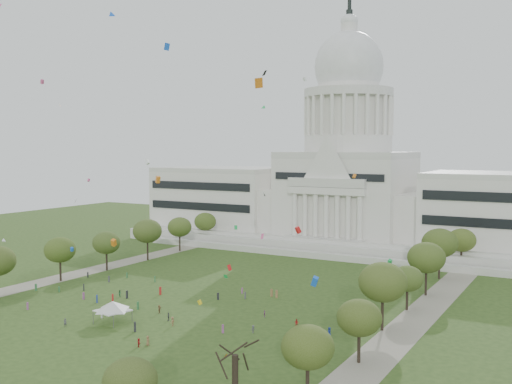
% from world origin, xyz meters
% --- Properties ---
extents(ground, '(400.00, 400.00, 0.00)m').
position_xyz_m(ground, '(0.00, 0.00, 0.00)').
color(ground, '#2D4719').
rests_on(ground, ground).
extents(capitol, '(160.00, 64.50, 91.30)m').
position_xyz_m(capitol, '(0.00, 113.59, 22.30)').
color(capitol, beige).
rests_on(capitol, ground).
extents(path_left, '(8.00, 160.00, 0.04)m').
position_xyz_m(path_left, '(-48.00, 30.00, 0.02)').
color(path_left, gray).
rests_on(path_left, ground).
extents(path_right, '(8.00, 160.00, 0.04)m').
position_xyz_m(path_right, '(48.00, 30.00, 0.02)').
color(path_right, gray).
rests_on(path_right, ground).
extents(row_tree_r_0, '(7.67, 7.67, 10.91)m').
position_xyz_m(row_tree_r_0, '(44.94, -19.59, 7.75)').
color(row_tree_r_0, black).
rests_on(row_tree_r_0, ground).
extents(row_tree_r_1, '(7.58, 7.58, 10.78)m').
position_xyz_m(row_tree_r_1, '(46.22, -1.75, 7.66)').
color(row_tree_r_1, black).
rests_on(row_tree_r_1, ground).
extents(row_tree_l_2, '(8.42, 8.42, 11.97)m').
position_xyz_m(row_tree_l_2, '(-45.04, 17.30, 8.51)').
color(row_tree_l_2, black).
rests_on(row_tree_l_2, ground).
extents(row_tree_r_2, '(9.55, 9.55, 13.58)m').
position_xyz_m(row_tree_r_2, '(44.17, 17.44, 9.66)').
color(row_tree_r_2, black).
rests_on(row_tree_r_2, ground).
extents(row_tree_l_3, '(8.12, 8.12, 11.55)m').
position_xyz_m(row_tree_l_3, '(-44.09, 33.92, 8.21)').
color(row_tree_l_3, black).
rests_on(row_tree_l_3, ground).
extents(row_tree_r_3, '(7.01, 7.01, 9.98)m').
position_xyz_m(row_tree_r_3, '(44.40, 34.48, 7.08)').
color(row_tree_r_3, black).
rests_on(row_tree_r_3, ground).
extents(row_tree_l_4, '(9.29, 9.29, 13.21)m').
position_xyz_m(row_tree_l_4, '(-44.08, 52.42, 9.39)').
color(row_tree_l_4, black).
rests_on(row_tree_l_4, ground).
extents(row_tree_r_4, '(9.19, 9.19, 13.06)m').
position_xyz_m(row_tree_r_4, '(44.76, 50.04, 9.29)').
color(row_tree_r_4, black).
rests_on(row_tree_r_4, ground).
extents(row_tree_l_5, '(8.33, 8.33, 11.85)m').
position_xyz_m(row_tree_l_5, '(-45.22, 71.01, 8.42)').
color(row_tree_l_5, black).
rests_on(row_tree_l_5, ground).
extents(row_tree_r_5, '(9.82, 9.82, 13.96)m').
position_xyz_m(row_tree_r_5, '(43.49, 70.19, 9.93)').
color(row_tree_r_5, black).
rests_on(row_tree_r_5, ground).
extents(row_tree_l_6, '(8.19, 8.19, 11.64)m').
position_xyz_m(row_tree_l_6, '(-46.87, 89.14, 8.27)').
color(row_tree_l_6, black).
rests_on(row_tree_l_6, ground).
extents(row_tree_r_6, '(8.42, 8.42, 11.97)m').
position_xyz_m(row_tree_r_6, '(45.96, 88.13, 8.51)').
color(row_tree_r_6, black).
rests_on(row_tree_r_6, ground).
extents(near_tree_1, '(6.93, 6.93, 9.86)m').
position_xyz_m(near_tree_1, '(30.00, -40.00, 7.00)').
color(near_tree_1, black).
rests_on(near_tree_1, ground).
extents(big_bare_tree, '(6.00, 5.00, 12.80)m').
position_xyz_m(big_bare_tree, '(38.00, -28.00, 8.67)').
color(big_bare_tree, black).
rests_on(big_bare_tree, ground).
extents(event_tent, '(9.99, 9.99, 4.63)m').
position_xyz_m(event_tent, '(-5.73, -4.81, 3.59)').
color(event_tent, '#4C4C4C').
rests_on(event_tent, ground).
extents(person_0, '(1.07, 1.13, 1.94)m').
position_xyz_m(person_0, '(36.73, 8.41, 0.97)').
color(person_0, navy).
rests_on(person_0, ground).
extents(person_2, '(0.88, 0.68, 1.60)m').
position_xyz_m(person_2, '(28.50, 11.22, 0.80)').
color(person_2, '#B21E1E').
rests_on(person_2, ground).
extents(person_3, '(0.66, 1.23, 1.88)m').
position_xyz_m(person_3, '(6.30, -0.53, 0.94)').
color(person_3, olive).
rests_on(person_3, ground).
extents(person_4, '(0.90, 1.17, 1.76)m').
position_xyz_m(person_4, '(3.38, 1.94, 0.88)').
color(person_4, '#4C4C51').
rests_on(person_4, ground).
extents(person_5, '(1.27, 1.80, 1.81)m').
position_xyz_m(person_5, '(-1.94, 5.61, 0.90)').
color(person_5, olive).
rests_on(person_5, ground).
extents(person_6, '(0.84, 1.02, 1.79)m').
position_xyz_m(person_6, '(9.73, -12.34, 0.89)').
color(person_6, olive).
rests_on(person_6, ground).
extents(person_7, '(0.72, 0.77, 1.72)m').
position_xyz_m(person_7, '(-12.21, -11.58, 0.86)').
color(person_7, '#4C4C51').
rests_on(person_7, ground).
extents(person_8, '(0.91, 0.67, 1.69)m').
position_xyz_m(person_8, '(-19.35, 12.28, 0.84)').
color(person_8, '#33723F').
rests_on(person_8, ground).
extents(person_9, '(0.98, 1.14, 1.57)m').
position_xyz_m(person_9, '(22.89, 3.39, 0.79)').
color(person_9, '#4C4C51').
rests_on(person_9, ground).
extents(person_10, '(0.73, 0.98, 1.48)m').
position_xyz_m(person_10, '(19.53, 14.14, 0.74)').
color(person_10, '#994C8C').
rests_on(person_10, ground).
extents(person_11, '(1.51, 1.42, 1.60)m').
position_xyz_m(person_11, '(8.83, -13.77, 0.80)').
color(person_11, '#B21E1E').
rests_on(person_11, ground).
extents(distant_crowd, '(60.18, 38.20, 1.95)m').
position_xyz_m(distant_crowd, '(-12.69, 13.29, 0.87)').
color(distant_crowd, '#33723F').
rests_on(distant_crowd, ground).
extents(kite_swarm, '(84.29, 109.24, 65.20)m').
position_xyz_m(kite_swarm, '(0.02, 6.16, 27.84)').
color(kite_swarm, orange).
rests_on(kite_swarm, ground).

